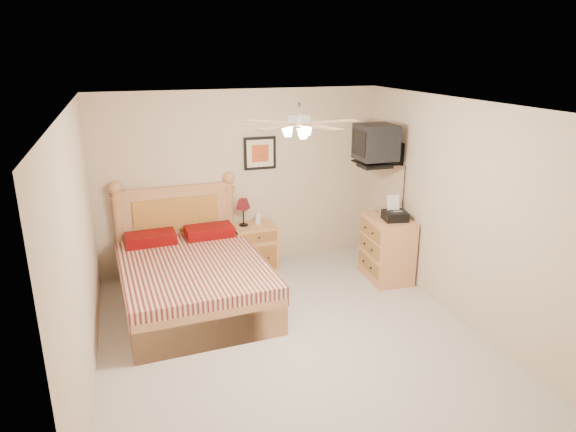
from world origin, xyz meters
The scene contains 17 objects.
floor centered at (0.00, 0.00, 0.00)m, with size 4.50×4.50×0.00m, color #ADA59C.
ceiling centered at (0.00, 0.00, 2.50)m, with size 4.00×4.50×0.04m, color white.
wall_back centered at (0.00, 2.25, 1.25)m, with size 4.00×0.04×2.50m, color #C3AB90.
wall_front centered at (0.00, -2.25, 1.25)m, with size 4.00×0.04×2.50m, color #C3AB90.
wall_left centered at (-2.00, 0.00, 1.25)m, with size 0.04×4.50×2.50m, color #C3AB90.
wall_right centered at (2.00, 0.00, 1.25)m, with size 0.04×4.50×2.50m, color #C3AB90.
bed centered at (-0.88, 1.12, 0.69)m, with size 1.63×2.14×1.39m, color #AF6F47, non-canonical shape.
nightstand centered at (0.11, 2.00, 0.32)m, with size 0.59×0.44×0.64m, color #AF6E36.
table_lamp centered at (-0.03, 2.06, 0.84)m, with size 0.21×0.21×0.39m, color maroon, non-canonical shape.
lotion_bottle centered at (0.18, 2.04, 0.75)m, with size 0.09×0.09×0.22m, color silver.
framed_picture centered at (0.27, 2.23, 1.62)m, with size 0.46×0.04×0.46m, color black.
dresser centered at (1.73, 1.11, 0.43)m, with size 0.51×0.74×0.87m, color #BB7A50.
fax_machine centered at (1.76, 1.00, 1.03)m, with size 0.29×0.31×0.31m, color black, non-canonical shape.
magazine_lower centered at (1.70, 1.32, 0.88)m, with size 0.21×0.29×0.03m, color #BAAE94.
magazine_upper centered at (1.69, 1.36, 0.91)m, with size 0.18×0.25×0.02m, color gray.
wall_tv centered at (1.75, 1.34, 1.81)m, with size 0.56×0.46×0.58m, color black, non-canonical shape.
ceiling_fan centered at (0.00, -0.20, 2.36)m, with size 1.14×1.14×0.28m, color silver, non-canonical shape.
Camera 1 is at (-1.55, -4.63, 2.99)m, focal length 32.00 mm.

